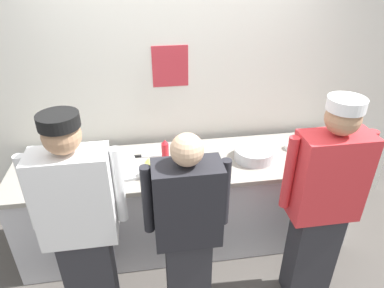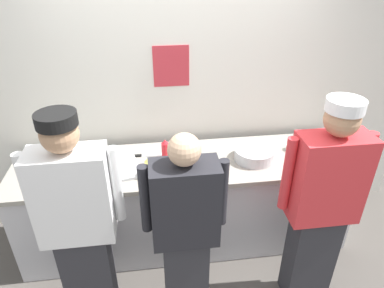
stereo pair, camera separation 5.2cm
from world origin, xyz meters
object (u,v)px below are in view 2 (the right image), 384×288
object	(u,v)px
chef_near_left	(79,223)
squeeze_bottle_primary	(165,150)
chef_center	(185,230)
ramekin_yellow_sauce	(192,148)
squeeze_bottle_secondary	(149,168)
plate_stack_front	(314,153)
mixing_bowl_steel	(254,154)
ramekin_green_sauce	(46,167)
ramekin_orange_sauce	(193,171)
ramekin_red_sauce	(291,148)
chefs_knife	(144,155)
sheet_tray	(113,170)
deli_cup	(77,165)
chef_far_right	(322,204)

from	to	relation	value
chef_near_left	squeeze_bottle_primary	world-z (taller)	chef_near_left
chef_center	ramekin_yellow_sauce	world-z (taller)	chef_center
chef_center	squeeze_bottle_primary	world-z (taller)	chef_center
chef_near_left	squeeze_bottle_secondary	bearing A→B (deg)	46.27
chef_center	plate_stack_front	bearing A→B (deg)	28.89
mixing_bowl_steel	ramekin_green_sauce	xyz separation A→B (m)	(-1.76, 0.08, -0.03)
ramekin_orange_sauce	chef_center	bearing A→B (deg)	-102.80
squeeze_bottle_primary	ramekin_red_sauce	bearing A→B (deg)	0.64
chefs_knife	chef_near_left	bearing A→B (deg)	-118.05
ramekin_red_sauce	chefs_knife	distance (m)	1.33
plate_stack_front	sheet_tray	bearing A→B (deg)	179.63
plate_stack_front	ramekin_green_sauce	world-z (taller)	plate_stack_front
squeeze_bottle_secondary	sheet_tray	bearing A→B (deg)	157.58
plate_stack_front	ramekin_orange_sauce	xyz separation A→B (m)	(-1.09, -0.10, -0.02)
chef_near_left	sheet_tray	size ratio (longest dim) A/B	4.16
chef_near_left	chef_center	size ratio (longest dim) A/B	1.09
chef_center	ramekin_orange_sauce	xyz separation A→B (m)	(0.13, 0.57, 0.09)
plate_stack_front	chefs_knife	distance (m)	1.49
chef_near_left	squeeze_bottle_secondary	world-z (taller)	chef_near_left
squeeze_bottle_secondary	ramekin_green_sauce	xyz separation A→B (m)	(-0.85, 0.23, -0.06)
ramekin_yellow_sauce	deli_cup	distance (m)	1.00
chef_center	plate_stack_front	size ratio (longest dim) A/B	6.36
chef_center	squeeze_bottle_primary	distance (m)	0.83
ramekin_yellow_sauce	ramekin_green_sauce	distance (m)	1.25
mixing_bowl_steel	ramekin_red_sauce	size ratio (longest dim) A/B	3.43
squeeze_bottle_primary	squeeze_bottle_secondary	xyz separation A→B (m)	(-0.15, -0.25, -0.01)
chef_near_left	plate_stack_front	world-z (taller)	chef_near_left
sheet_tray	ramekin_yellow_sauce	xyz separation A→B (m)	(0.69, 0.26, 0.01)
sheet_tray	chefs_knife	bearing A→B (deg)	39.38
squeeze_bottle_secondary	chefs_knife	bearing A→B (deg)	96.01
chefs_knife	chef_center	bearing A→B (deg)	-73.66
chef_near_left	mixing_bowl_steel	distance (m)	1.53
chef_far_right	squeeze_bottle_secondary	bearing A→B (deg)	155.97
squeeze_bottle_primary	ramekin_orange_sauce	distance (m)	0.32
plate_stack_front	ramekin_yellow_sauce	xyz separation A→B (m)	(-1.04, 0.27, -0.02)
chef_center	ramekin_red_sauce	xyz separation A→B (m)	(1.07, 0.82, 0.09)
sheet_tray	squeeze_bottle_secondary	world-z (taller)	squeeze_bottle_secondary
sheet_tray	ramekin_yellow_sauce	size ratio (longest dim) A/B	4.42
ramekin_green_sauce	deli_cup	xyz separation A→B (m)	(0.26, -0.05, 0.03)
sheet_tray	chefs_knife	size ratio (longest dim) A/B	1.50
deli_cup	ramekin_red_sauce	bearing A→B (deg)	2.42
chef_near_left	sheet_tray	bearing A→B (deg)	73.33
sheet_tray	ramekin_orange_sauce	world-z (taller)	ramekin_orange_sauce
plate_stack_front	ramekin_red_sauce	world-z (taller)	plate_stack_front
plate_stack_front	ramekin_yellow_sauce	size ratio (longest dim) A/B	2.64
squeeze_bottle_secondary	deli_cup	size ratio (longest dim) A/B	1.68
squeeze_bottle_primary	chefs_knife	size ratio (longest dim) A/B	0.72
ramekin_green_sauce	ramekin_orange_sauce	bearing A→B (deg)	-10.26
chef_far_right	deli_cup	bearing A→B (deg)	158.18
chef_near_left	mixing_bowl_steel	world-z (taller)	chef_near_left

